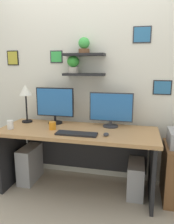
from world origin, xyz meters
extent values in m
plane|color=tan|center=(0.00, 0.00, 0.00)|extent=(8.00, 8.00, 0.00)
cube|color=silver|center=(0.00, 0.44, 1.35)|extent=(4.40, 0.04, 2.70)
cube|color=black|center=(0.00, 0.32, 1.36)|extent=(0.50, 0.20, 0.03)
cube|color=black|center=(0.00, 0.32, 1.59)|extent=(0.50, 0.20, 0.03)
cylinder|color=brown|center=(0.00, 0.32, 1.63)|extent=(0.13, 0.13, 0.05)
ellipsoid|color=green|center=(0.00, 0.32, 1.72)|extent=(0.14, 0.14, 0.13)
cylinder|color=#B2A899|center=(-0.14, 0.32, 1.41)|extent=(0.13, 0.13, 0.07)
ellipsoid|color=green|center=(-0.14, 0.32, 1.51)|extent=(0.15, 0.15, 0.14)
cube|color=#2D2D33|center=(0.66, 0.42, 1.81)|extent=(0.21, 0.02, 0.19)
cube|color=teal|center=(0.66, 0.41, 1.81)|extent=(0.18, 0.00, 0.16)
cube|color=#2D2D33|center=(-0.39, 0.42, 1.57)|extent=(0.16, 0.02, 0.15)
cube|color=green|center=(-0.39, 0.41, 1.57)|extent=(0.14, 0.00, 0.13)
cube|color=black|center=(-1.01, 0.42, 1.56)|extent=(0.16, 0.02, 0.19)
cube|color=gold|center=(-1.01, 0.41, 1.56)|extent=(0.14, 0.00, 0.17)
cube|color=black|center=(0.93, 0.42, 1.21)|extent=(0.21, 0.02, 0.17)
cube|color=teal|center=(0.93, 0.41, 1.21)|extent=(0.19, 0.00, 0.15)
cube|color=tan|center=(0.00, 0.00, 0.73)|extent=(1.80, 0.68, 0.04)
cube|color=black|center=(-0.84, 0.00, 0.35)|extent=(0.04, 0.62, 0.71)
cube|color=black|center=(0.84, 0.00, 0.35)|extent=(0.04, 0.62, 0.71)
cube|color=black|center=(0.00, 0.30, 0.39)|extent=(1.60, 0.02, 0.50)
cylinder|color=black|center=(-0.35, 0.21, 0.76)|extent=(0.18, 0.18, 0.02)
cylinder|color=black|center=(-0.35, 0.21, 0.81)|extent=(0.03, 0.03, 0.09)
cube|color=black|center=(-0.35, 0.22, 1.02)|extent=(0.48, 0.02, 0.36)
cube|color=#2866B2|center=(-0.35, 0.21, 1.02)|extent=(0.46, 0.00, 0.33)
cylinder|color=#2D2D33|center=(0.35, 0.21, 0.76)|extent=(0.18, 0.18, 0.02)
cylinder|color=#2D2D33|center=(0.35, 0.21, 0.80)|extent=(0.03, 0.03, 0.06)
cube|color=#2D2D33|center=(0.35, 0.22, 0.99)|extent=(0.51, 0.02, 0.34)
cube|color=#2866B2|center=(0.35, 0.21, 0.99)|extent=(0.49, 0.00, 0.32)
cube|color=black|center=(0.04, -0.18, 0.76)|extent=(0.44, 0.14, 0.02)
ellipsoid|color=#2D2D33|center=(0.35, -0.14, 0.77)|extent=(0.06, 0.09, 0.03)
cylinder|color=black|center=(-0.72, 0.18, 0.76)|extent=(0.13, 0.13, 0.02)
cylinder|color=black|center=(-0.72, 0.18, 0.93)|extent=(0.02, 0.02, 0.33)
cone|color=white|center=(-0.72, 0.18, 1.17)|extent=(0.16, 0.16, 0.14)
cylinder|color=orange|center=(-0.28, -0.05, 0.80)|extent=(0.08, 0.08, 0.09)
cylinder|color=white|center=(-0.76, -0.15, 0.80)|extent=(0.07, 0.07, 0.10)
cube|color=#99999E|center=(-0.66, 0.08, 0.23)|extent=(0.18, 0.40, 0.45)
cube|color=#99999E|center=(0.67, 0.07, 0.19)|extent=(0.18, 0.40, 0.38)
camera|label=1|loc=(0.66, -2.32, 1.47)|focal=35.44mm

